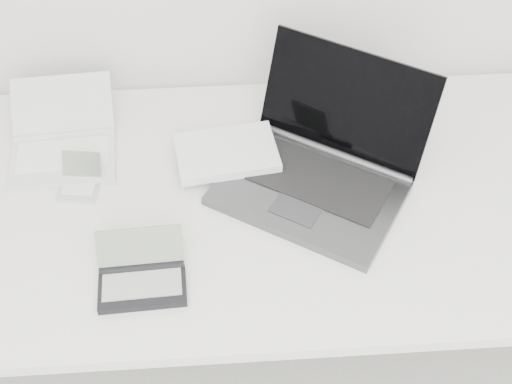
{
  "coord_description": "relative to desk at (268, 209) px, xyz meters",
  "views": [
    {
      "loc": [
        -0.1,
        0.47,
        1.94
      ],
      "look_at": [
        -0.03,
        1.51,
        0.79
      ],
      "focal_mm": 50.0,
      "sensor_mm": 36.0,
      "label": 1
    }
  ],
  "objects": [
    {
      "name": "netbook_open_white",
      "position": [
        -0.48,
        0.18,
        0.07
      ],
      "size": [
        0.26,
        0.31,
        0.1
      ],
      "rotation": [
        0.0,
        0.0,
        0.07
      ],
      "color": "silver",
      "rests_on": "desk"
    },
    {
      "name": "laptop_large",
      "position": [
        0.08,
        0.06,
        0.09
      ],
      "size": [
        0.6,
        0.53,
        0.26
      ],
      "rotation": [
        0.0,
        0.0,
        -0.57
      ],
      "color": "#4F5153",
      "rests_on": "desk"
    },
    {
      "name": "desk",
      "position": [
        0.0,
        0.0,
        0.0
      ],
      "size": [
        1.6,
        0.8,
        0.73
      ],
      "color": "white",
      "rests_on": "ground"
    },
    {
      "name": "palmtop_charcoal",
      "position": [
        -0.27,
        -0.22,
        0.06
      ],
      "size": [
        0.18,
        0.16,
        0.09
      ],
      "rotation": [
        0.0,
        0.0,
        0.05
      ],
      "color": "black",
      "rests_on": "desk"
    },
    {
      "name": "pda_silver",
      "position": [
        -0.43,
        0.06,
        0.06
      ],
      "size": [
        0.1,
        0.11,
        0.07
      ],
      "rotation": [
        0.0,
        0.0,
        -0.14
      ],
      "color": "silver",
      "rests_on": "desk"
    }
  ]
}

